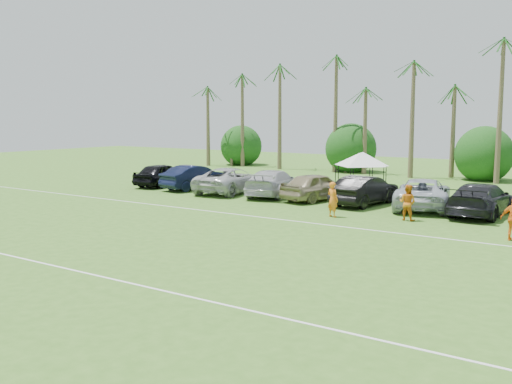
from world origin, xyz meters
The scene contains 24 objects.
ground centered at (0.00, 0.00, 0.00)m, with size 120.00×120.00×0.00m, color #3D6C20.
field_lines centered at (0.00, 8.00, 0.01)m, with size 80.00×12.10×0.01m.
palm_tree_0 centered at (-22.00, 38.00, 7.48)m, with size 2.40×2.40×8.90m.
palm_tree_1 centered at (-17.00, 38.00, 8.35)m, with size 2.40×2.40×9.90m.
palm_tree_2 centered at (-12.00, 38.00, 9.21)m, with size 2.40×2.40×10.90m.
palm_tree_3 centered at (-8.00, 38.00, 10.06)m, with size 2.40×2.40×11.90m.
palm_tree_4 centered at (-4.00, 38.00, 7.48)m, with size 2.40×2.40×8.90m.
palm_tree_5 centered at (0.00, 38.00, 8.35)m, with size 2.40×2.40×9.90m.
palm_tree_6 centered at (4.00, 38.00, 9.21)m, with size 2.40×2.40×10.90m.
bush_tree_0 centered at (-19.00, 39.00, 1.80)m, with size 4.00×4.00×4.00m.
bush_tree_1 centered at (-6.00, 39.00, 1.80)m, with size 4.00×4.00×4.00m.
bush_tree_2 centered at (6.00, 39.00, 1.80)m, with size 4.00×4.00×4.00m.
sideline_player_a centered at (3.47, 16.14, 0.91)m, with size 0.66×0.43×1.82m, color orange.
sideline_player_b centered at (7.00, 17.30, 0.90)m, with size 0.87×0.68×1.79m, color orange.
canopy_tent_left centered at (0.55, 26.22, 2.67)m, with size 3.85×3.85×3.12m.
canopy_tent_right centered at (0.45, 26.90, 2.68)m, with size 3.87×3.87×3.13m.
parked_car_0 centered at (-12.90, 20.98, 0.85)m, with size 2.02×5.02×1.71m, color black.
parked_car_1 centered at (-9.67, 20.94, 0.85)m, with size 1.81×5.19×1.71m, color black.
parked_car_2 centered at (-6.44, 20.82, 0.85)m, with size 2.84×6.15×1.71m, color #B7B7B7.
parked_car_3 centered at (-3.21, 21.06, 0.85)m, with size 2.40×5.89×1.71m, color #BBBBBE.
parked_car_4 centered at (0.02, 20.90, 0.85)m, with size 2.02×5.02×1.71m, color tan.
parked_car_5 centered at (3.25, 20.82, 0.85)m, with size 1.81×5.19×1.71m, color black.
parked_car_6 centered at (6.48, 21.33, 0.85)m, with size 2.84×6.15×1.71m, color #B4BAC4.
parked_car_7 centered at (9.71, 20.85, 0.85)m, with size 2.40×5.89×1.71m, color black.
Camera 1 is at (16.30, -10.02, 5.12)m, focal length 40.00 mm.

